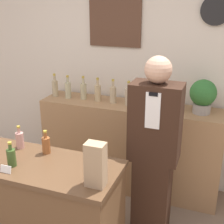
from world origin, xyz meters
TOP-DOWN VIEW (x-y plane):
  - back_wall at (0.00, 2.00)m, footprint 5.20×0.09m
  - back_shelf at (0.07, 1.72)m, footprint 2.01×0.44m
  - display_counter at (-0.30, 0.45)m, footprint 1.34×0.57m
  - shopkeeper at (0.50, 1.05)m, footprint 0.43×0.27m
  - potted_plant at (0.82, 1.73)m, footprint 0.26×0.26m
  - paper_bag at (0.26, 0.33)m, footprint 0.14×0.10m
  - price_card_right at (-0.42, 0.25)m, footprint 0.09×0.02m
  - counter_bottle_2 at (-0.56, 0.63)m, footprint 0.07×0.07m
  - counter_bottle_3 at (-0.44, 0.35)m, footprint 0.07×0.07m
  - counter_bottle_4 at (-0.30, 0.62)m, footprint 0.07×0.07m
  - shelf_bottle_0 at (-0.85, 1.72)m, footprint 0.07×0.07m
  - shelf_bottle_1 at (-0.67, 1.70)m, footprint 0.07×0.07m
  - shelf_bottle_2 at (-0.49, 1.73)m, footprint 0.07×0.07m
  - shelf_bottle_3 at (-0.31, 1.72)m, footprint 0.07×0.07m
  - shelf_bottle_4 at (-0.12, 1.72)m, footprint 0.07×0.07m
  - shelf_bottle_5 at (0.06, 1.70)m, footprint 0.07×0.07m
  - shelf_bottle_6 at (0.24, 1.72)m, footprint 0.07×0.07m
  - shelf_bottle_7 at (0.42, 1.71)m, footprint 0.07×0.07m
  - shelf_bottle_8 at (0.60, 1.71)m, footprint 0.07×0.07m

SIDE VIEW (x-z plane):
  - display_counter at x=-0.30m, z-range 0.00..0.90m
  - back_shelf at x=0.07m, z-range 0.00..1.01m
  - shopkeeper at x=0.50m, z-range 0.00..1.68m
  - price_card_right at x=-0.42m, z-range 0.90..0.96m
  - counter_bottle_2 at x=-0.56m, z-range 0.88..1.08m
  - counter_bottle_3 at x=-0.44m, z-range 0.88..1.08m
  - counter_bottle_4 at x=-0.30m, z-range 0.88..1.08m
  - paper_bag at x=0.26m, z-range 0.90..1.22m
  - shelf_bottle_0 at x=-0.85m, z-range 0.98..1.25m
  - shelf_bottle_1 at x=-0.67m, z-range 0.98..1.25m
  - shelf_bottle_2 at x=-0.49m, z-range 0.98..1.25m
  - shelf_bottle_3 at x=-0.31m, z-range 0.98..1.25m
  - shelf_bottle_4 at x=-0.12m, z-range 0.98..1.25m
  - shelf_bottle_5 at x=0.06m, z-range 0.98..1.25m
  - shelf_bottle_6 at x=0.24m, z-range 0.98..1.25m
  - shelf_bottle_7 at x=0.42m, z-range 0.98..1.25m
  - shelf_bottle_8 at x=0.60m, z-range 0.98..1.25m
  - potted_plant at x=0.82m, z-range 1.03..1.37m
  - back_wall at x=0.00m, z-range 0.01..2.71m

